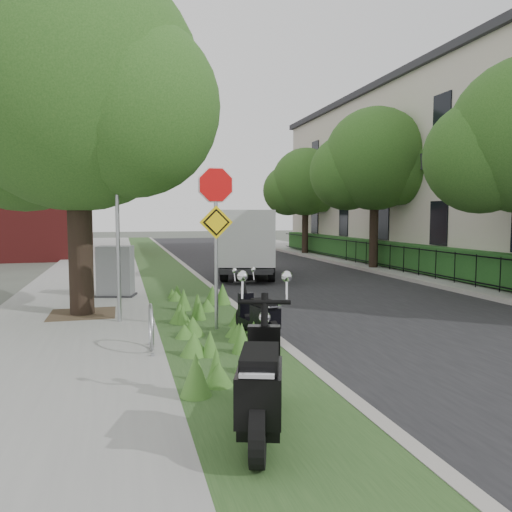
{
  "coord_description": "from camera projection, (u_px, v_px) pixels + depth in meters",
  "views": [
    {
      "loc": [
        -3.13,
        -8.71,
        2.32
      ],
      "look_at": [
        0.05,
        3.04,
        1.3
      ],
      "focal_mm": 35.0,
      "sensor_mm": 36.0,
      "label": 1
    }
  ],
  "objects": [
    {
      "name": "sign_assembly",
      "position": [
        216.0,
        214.0,
        9.39
      ],
      "size": [
        0.94,
        0.08,
        3.22
      ],
      "color": "#A5A8AD",
      "rests_on": "ground"
    },
    {
      "name": "bare_post",
      "position": [
        118.0,
        224.0,
        10.11
      ],
      "size": [
        0.08,
        0.08,
        4.0
      ],
      "color": "#A5A8AD",
      "rests_on": "ground"
    },
    {
      "name": "scooter_near",
      "position": [
        261.0,
        395.0,
        4.8
      ],
      "size": [
        0.83,
        1.93,
        0.95
      ],
      "color": "black",
      "rests_on": "ground"
    },
    {
      "name": "fence_far",
      "position": [
        378.0,
        254.0,
        20.82
      ],
      "size": [
        0.04,
        24.0,
        1.0
      ],
      "color": "black",
      "rests_on": "ground"
    },
    {
      "name": "brick_building",
      "position": [
        2.0,
        180.0,
        27.72
      ],
      "size": [
        9.4,
        10.4,
        8.3
      ],
      "color": "maroon",
      "rests_on": "ground"
    },
    {
      "name": "box_truck",
      "position": [
        249.0,
        240.0,
        18.33
      ],
      "size": [
        3.06,
        4.96,
        2.1
      ],
      "color": "#262628",
      "rests_on": "ground"
    },
    {
      "name": "far_tree_c",
      "position": [
        304.0,
        185.0,
        28.22
      ],
      "size": [
        4.37,
        3.89,
        5.93
      ],
      "color": "black",
      "rests_on": "ground"
    },
    {
      "name": "ground",
      "position": [
        296.0,
        338.0,
        9.39
      ],
      "size": [
        120.0,
        120.0,
        0.0
      ],
      "primitive_type": "plane",
      "color": "#4C5147",
      "rests_on": "ground"
    },
    {
      "name": "scooter_far",
      "position": [
        260.0,
        320.0,
        8.7
      ],
      "size": [
        0.52,
        1.53,
        0.74
      ],
      "color": "black",
      "rests_on": "ground"
    },
    {
      "name": "utility_cabinet",
      "position": [
        115.0,
        272.0,
        13.41
      ],
      "size": [
        1.15,
        0.9,
        1.35
      ],
      "color": "#262628",
      "rests_on": "ground"
    },
    {
      "name": "terrace_houses",
      "position": [
        468.0,
        172.0,
        21.65
      ],
      "size": [
        7.4,
        26.4,
        8.2
      ],
      "color": "beige",
      "rests_on": "ground"
    },
    {
      "name": "street_tree_main",
      "position": [
        72.0,
        98.0,
        10.68
      ],
      "size": [
        6.21,
        5.54,
        7.66
      ],
      "color": "black",
      "rests_on": "ground"
    },
    {
      "name": "far_tree_b",
      "position": [
        373.0,
        164.0,
        20.49
      ],
      "size": [
        4.83,
        4.31,
        6.56
      ],
      "color": "black",
      "rests_on": "ground"
    },
    {
      "name": "road",
      "position": [
        282.0,
        273.0,
        19.79
      ],
      "size": [
        7.0,
        60.0,
        0.01
      ],
      "primitive_type": "cube",
      "color": "black",
      "rests_on": "ground"
    },
    {
      "name": "kerb_far",
      "position": [
        362.0,
        269.0,
        20.69
      ],
      "size": [
        0.2,
        60.0,
        0.13
      ],
      "primitive_type": "cube",
      "color": "#9E9991",
      "rests_on": "ground"
    },
    {
      "name": "footpath_far",
      "position": [
        399.0,
        268.0,
        21.13
      ],
      "size": [
        3.2,
        60.0,
        0.12
      ],
      "primitive_type": "cube",
      "color": "gray",
      "rests_on": "ground"
    },
    {
      "name": "kerb_near",
      "position": [
        194.0,
        274.0,
        18.87
      ],
      "size": [
        0.2,
        60.0,
        0.13
      ],
      "primitive_type": "cube",
      "color": "#9E9991",
      "rests_on": "ground"
    },
    {
      "name": "bike_hoop",
      "position": [
        151.0,
        327.0,
        8.06
      ],
      "size": [
        0.06,
        0.78,
        0.77
      ],
      "color": "#A5A8AD",
      "rests_on": "ground"
    },
    {
      "name": "sidewalk_near",
      "position": [
        90.0,
        277.0,
        17.89
      ],
      "size": [
        3.5,
        60.0,
        0.12
      ],
      "primitive_type": "cube",
      "color": "gray",
      "rests_on": "ground"
    },
    {
      "name": "hedge_far",
      "position": [
        393.0,
        254.0,
        21.01
      ],
      "size": [
        1.0,
        24.0,
        1.1
      ],
      "primitive_type": "cube",
      "color": "#1B491A",
      "rests_on": "footpath_far"
    },
    {
      "name": "verge",
      "position": [
        167.0,
        275.0,
        18.61
      ],
      "size": [
        2.0,
        60.0,
        0.12
      ],
      "primitive_type": "cube",
      "color": "#2B4A20",
      "rests_on": "ground"
    }
  ]
}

